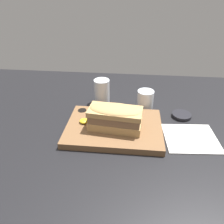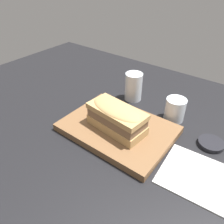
{
  "view_description": "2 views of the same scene",
  "coord_description": "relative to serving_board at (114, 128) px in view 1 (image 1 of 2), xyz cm",
  "views": [
    {
      "loc": [
        10.64,
        -57.51,
        47.35
      ],
      "look_at": [
        4.65,
        2.17,
        10.07
      ],
      "focal_mm": 35.0,
      "sensor_mm": 36.0,
      "label": 1
    },
    {
      "loc": [
        35.32,
        -38.9,
        45.75
      ],
      "look_at": [
        4.36,
        1.43,
        9.86
      ],
      "focal_mm": 35.0,
      "sensor_mm": 36.0,
      "label": 2
    }
  ],
  "objects": [
    {
      "name": "condiment_dish",
      "position": [
        24.8,
        11.11,
        -0.48
      ],
      "size": [
        7.18,
        7.18,
        1.28
      ],
      "color": "black",
      "rests_on": "dining_table"
    },
    {
      "name": "sandwich",
      "position": [
        0.55,
        -1.34,
        5.51
      ],
      "size": [
        18.07,
        9.9,
        8.17
      ],
      "rotation": [
        0.0,
        0.0,
        -0.1
      ],
      "color": "tan",
      "rests_on": "serving_board"
    },
    {
      "name": "dining_table",
      "position": [
        -5.16,
        -3.25,
        -2.12
      ],
      "size": [
        143.54,
        110.55,
        2.0
      ],
      "color": "black",
      "rests_on": "ground"
    },
    {
      "name": "mustard_dollop",
      "position": [
        -10.44,
        0.47,
        1.74
      ],
      "size": [
        3.13,
        3.13,
        1.25
      ],
      "color": "gold",
      "rests_on": "serving_board"
    },
    {
      "name": "serving_board",
      "position": [
        0.0,
        0.0,
        0.0
      ],
      "size": [
        32.41,
        23.31,
        2.28
      ],
      "color": "brown",
      "rests_on": "dining_table"
    },
    {
      "name": "napkin",
      "position": [
        25.57,
        -2.14,
        -0.92
      ],
      "size": [
        17.92,
        16.36,
        0.4
      ],
      "rotation": [
        0.0,
        0.0,
        0.07
      ],
      "color": "white",
      "rests_on": "dining_table"
    },
    {
      "name": "water_glass",
      "position": [
        -6.68,
        18.81,
        3.38
      ],
      "size": [
        6.3,
        6.3,
        10.36
      ],
      "color": "silver",
      "rests_on": "dining_table"
    },
    {
      "name": "wine_glass",
      "position": [
        11.02,
        16.17,
        2.27
      ],
      "size": [
        6.46,
        6.46,
        7.65
      ],
      "color": "silver",
      "rests_on": "dining_table"
    }
  ]
}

